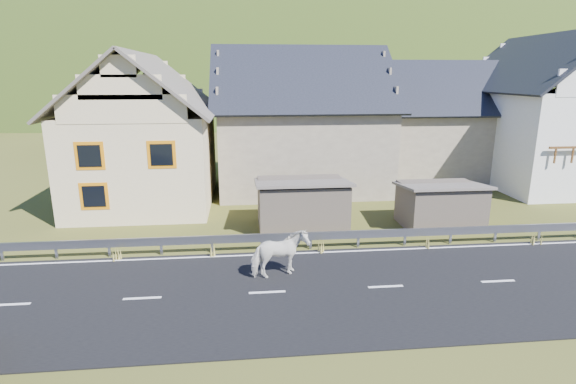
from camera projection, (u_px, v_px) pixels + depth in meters
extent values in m
plane|color=#3C3E14|center=(385.00, 288.00, 15.14)|extent=(160.00, 160.00, 0.00)
cube|color=black|center=(386.00, 287.00, 15.13)|extent=(60.00, 7.00, 0.04)
cube|color=silver|center=(386.00, 286.00, 15.13)|extent=(60.00, 6.60, 0.01)
cube|color=#93969B|center=(359.00, 234.00, 18.53)|extent=(28.00, 0.08, 0.34)
cube|color=#93969B|center=(2.00, 253.00, 17.23)|extent=(0.10, 0.06, 0.70)
cube|color=#93969B|center=(56.00, 251.00, 17.42)|extent=(0.10, 0.06, 0.70)
cube|color=#93969B|center=(109.00, 249.00, 17.62)|extent=(0.10, 0.06, 0.70)
cube|color=#93969B|center=(161.00, 247.00, 17.82)|extent=(0.10, 0.06, 0.70)
cube|color=#93969B|center=(212.00, 245.00, 18.02)|extent=(0.10, 0.06, 0.70)
cube|color=#93969B|center=(262.00, 243.00, 18.21)|extent=(0.10, 0.06, 0.70)
cube|color=#93969B|center=(311.00, 241.00, 18.41)|extent=(0.10, 0.06, 0.70)
cube|color=#93969B|center=(358.00, 239.00, 18.61)|extent=(0.10, 0.06, 0.70)
cube|color=#93969B|center=(405.00, 238.00, 18.81)|extent=(0.10, 0.06, 0.70)
cube|color=#93969B|center=(451.00, 236.00, 19.01)|extent=(0.10, 0.06, 0.70)
cube|color=#93969B|center=(495.00, 234.00, 19.20)|extent=(0.10, 0.06, 0.70)
cube|color=#93969B|center=(539.00, 233.00, 19.40)|extent=(0.10, 0.06, 0.70)
cube|color=brown|center=(302.00, 205.00, 20.92)|extent=(4.30, 3.30, 2.40)
cube|color=brown|center=(440.00, 206.00, 21.10)|extent=(3.80, 2.90, 2.20)
cube|color=beige|center=(147.00, 157.00, 25.07)|extent=(7.00, 9.00, 5.00)
cube|color=orange|center=(90.00, 156.00, 20.35)|extent=(1.30, 0.12, 1.30)
cube|color=orange|center=(162.00, 155.00, 20.67)|extent=(1.30, 0.12, 1.30)
cube|color=orange|center=(94.00, 196.00, 20.83)|extent=(1.30, 0.12, 1.30)
cube|color=gray|center=(110.00, 82.00, 25.29)|extent=(0.70, 0.70, 2.40)
cube|color=gray|center=(300.00, 147.00, 28.85)|extent=(10.00, 9.00, 5.00)
cube|color=gray|center=(436.00, 143.00, 31.81)|extent=(9.00, 8.00, 4.60)
cube|color=silver|center=(544.00, 137.00, 29.34)|extent=(8.00, 10.00, 6.00)
ellipsoid|color=#243C11|center=(265.00, 140.00, 193.94)|extent=(440.00, 280.00, 260.00)
ellipsoid|color=black|center=(42.00, 79.00, 114.07)|extent=(76.00, 50.00, 28.00)
imported|color=silver|center=(280.00, 254.00, 15.71)|extent=(1.47, 2.17, 1.68)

